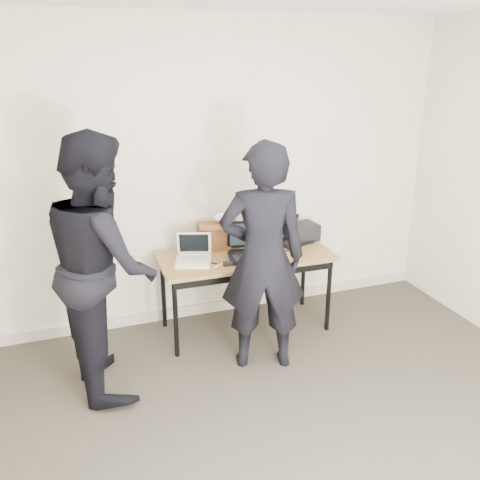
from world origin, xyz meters
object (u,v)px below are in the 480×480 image
laptop_center (250,249)px  equipment_box (302,232)px  person_observer (102,264)px  laptop_right (290,236)px  person_typist (263,258)px  laptop_beige (193,257)px  desk (246,261)px  leather_satchel (218,235)px

laptop_center → equipment_box: bearing=33.6°
laptop_center → person_observer: bearing=-151.3°
laptop_right → person_typist: 0.93m
laptop_beige → person_observer: bearing=-135.1°
laptop_right → person_typist: bearing=-145.3°
person_observer → laptop_beige: bearing=-69.3°
laptop_right → equipment_box: size_ratio=1.44×
laptop_beige → laptop_center: bearing=15.7°
desk → laptop_right: laptop_right is taller
laptop_beige → equipment_box: bearing=29.0°
laptop_beige → desk: bearing=19.3°
leather_satchel → person_typist: bearing=-75.7°
laptop_center → person_observer: size_ratio=0.24×
leather_satchel → laptop_center: bearing=-45.3°
desk → person_observer: bearing=-161.9°
laptop_right → person_typist: person_typist is taller
laptop_right → desk: bearing=-177.8°
person_typist → laptop_beige: bearing=-38.9°
laptop_right → leather_satchel: (-0.68, 0.05, 0.08)m
laptop_right → equipment_box: bearing=-10.9°
person_typist → desk: bearing=-82.2°
equipment_box → laptop_right: bearing=-173.6°
desk → laptop_right: bearing=20.6°
desk → person_typist: (-0.07, -0.55, 0.25)m
laptop_beige → person_observer: person_observer is taller
desk → person_typist: person_typist is taller
desk → laptop_beige: 0.48m
laptop_beige → person_observer: 0.88m
person_typist → equipment_box: bearing=-118.4°
desk → person_typist: size_ratio=0.83×
equipment_box → person_typist: bearing=-133.2°
desk → leather_satchel: leather_satchel is taller
laptop_beige → person_typist: size_ratio=0.20×
desk → person_typist: 0.61m
person_typist → person_observer: (-1.17, 0.17, 0.05)m
desk → person_observer: person_observer is taller
laptop_beige → laptop_right: (0.97, 0.18, 0.00)m
laptop_center → person_observer: (-1.27, -0.35, 0.17)m
leather_satchel → person_observer: (-1.06, -0.61, 0.11)m
laptop_right → person_observer: person_observer is taller
desk → equipment_box: 0.67m
laptop_beige → equipment_box: (1.10, 0.20, 0.03)m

